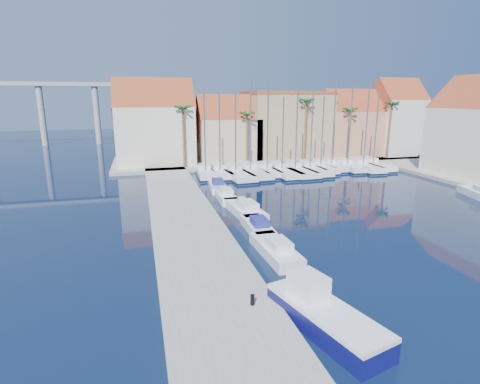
# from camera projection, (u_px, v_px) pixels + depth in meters

# --- Properties ---
(ground) EXTENTS (260.00, 260.00, 0.00)m
(ground) POSITION_uv_depth(u_px,v_px,m) (392.00, 306.00, 20.02)
(ground) COLOR black
(ground) RESTS_ON ground
(quay_west) EXTENTS (6.00, 77.00, 0.50)m
(quay_west) POSITION_uv_depth(u_px,v_px,m) (190.00, 232.00, 30.35)
(quay_west) COLOR gray
(quay_west) RESTS_ON ground
(shore_north) EXTENTS (54.00, 16.00, 0.50)m
(shore_north) POSITION_uv_depth(u_px,v_px,m) (270.00, 159.00, 67.44)
(shore_north) COLOR gray
(shore_north) RESTS_ON ground
(bollard) EXTENTS (0.22, 0.22, 0.56)m
(bollard) POSITION_uv_depth(u_px,v_px,m) (252.00, 300.00, 19.18)
(bollard) COLOR black
(bollard) RESTS_ON quay_west
(fishing_boat) EXTENTS (3.84, 6.99, 2.32)m
(fishing_boat) POSITION_uv_depth(u_px,v_px,m) (323.00, 314.00, 17.93)
(fishing_boat) COLOR #0D0F50
(fishing_boat) RESTS_ON ground
(motorboat_west_0) EXTENTS (2.11, 6.01, 1.40)m
(motorboat_west_0) POSITION_uv_depth(u_px,v_px,m) (276.00, 249.00, 26.30)
(motorboat_west_0) COLOR white
(motorboat_west_0) RESTS_ON ground
(motorboat_west_1) EXTENTS (1.79, 5.29, 1.40)m
(motorboat_west_1) POSITION_uv_depth(u_px,v_px,m) (258.00, 227.00, 30.95)
(motorboat_west_1) COLOR white
(motorboat_west_1) RESTS_ON ground
(motorboat_west_2) EXTENTS (2.73, 7.14, 1.40)m
(motorboat_west_2) POSITION_uv_depth(u_px,v_px,m) (245.00, 209.00, 35.85)
(motorboat_west_2) COLOR white
(motorboat_west_2) RESTS_ON ground
(motorboat_west_3) EXTENTS (1.86, 5.35, 1.40)m
(motorboat_west_3) POSITION_uv_depth(u_px,v_px,m) (226.00, 196.00, 40.69)
(motorboat_west_3) COLOR white
(motorboat_west_3) RESTS_ON ground
(motorboat_west_4) EXTENTS (2.31, 5.80, 1.40)m
(motorboat_west_4) POSITION_uv_depth(u_px,v_px,m) (217.00, 185.00, 45.58)
(motorboat_west_4) COLOR white
(motorboat_west_4) RESTS_ON ground
(motorboat_east_1) EXTENTS (3.47, 6.31, 1.40)m
(motorboat_east_1) POSITION_uv_depth(u_px,v_px,m) (480.00, 193.00, 41.77)
(motorboat_east_1) COLOR white
(motorboat_east_1) RESTS_ON ground
(sailboat_0) EXTENTS (2.86, 8.74, 12.16)m
(sailboat_0) POSITION_uv_depth(u_px,v_px,m) (205.00, 172.00, 53.16)
(sailboat_0) COLOR white
(sailboat_0) RESTS_ON ground
(sailboat_1) EXTENTS (2.49, 9.32, 11.57)m
(sailboat_1) POSITION_uv_depth(u_px,v_px,m) (219.00, 172.00, 53.73)
(sailboat_1) COLOR white
(sailboat_1) RESTS_ON ground
(sailboat_2) EXTENTS (3.88, 11.71, 11.44)m
(sailboat_2) POSITION_uv_depth(u_px,v_px,m) (234.00, 173.00, 53.05)
(sailboat_2) COLOR white
(sailboat_2) RESTS_ON ground
(sailboat_3) EXTENTS (4.01, 11.90, 13.40)m
(sailboat_3) POSITION_uv_depth(u_px,v_px,m) (249.00, 171.00, 54.34)
(sailboat_3) COLOR white
(sailboat_3) RESTS_ON ground
(sailboat_4) EXTENTS (2.57, 9.11, 12.80)m
(sailboat_4) POSITION_uv_depth(u_px,v_px,m) (266.00, 170.00, 54.90)
(sailboat_4) COLOR white
(sailboat_4) RESTS_ON ground
(sailboat_5) EXTENTS (3.19, 11.82, 11.05)m
(sailboat_5) POSITION_uv_depth(u_px,v_px,m) (280.00, 170.00, 55.11)
(sailboat_5) COLOR white
(sailboat_5) RESTS_ON ground
(sailboat_6) EXTENTS (3.57, 12.05, 13.63)m
(sailboat_6) POSITION_uv_depth(u_px,v_px,m) (293.00, 169.00, 55.54)
(sailboat_6) COLOR white
(sailboat_6) RESTS_ON ground
(sailboat_7) EXTENTS (3.06, 10.92, 12.41)m
(sailboat_7) POSITION_uv_depth(u_px,v_px,m) (308.00, 169.00, 56.15)
(sailboat_7) COLOR white
(sailboat_7) RESTS_ON ground
(sailboat_8) EXTENTS (2.64, 9.27, 11.12)m
(sailboat_8) POSITION_uv_depth(u_px,v_px,m) (319.00, 167.00, 57.44)
(sailboat_8) COLOR white
(sailboat_8) RESTS_ON ground
(sailboat_9) EXTENTS (2.60, 8.32, 13.61)m
(sailboat_9) POSITION_uv_depth(u_px,v_px,m) (330.00, 165.00, 58.38)
(sailboat_9) COLOR white
(sailboat_9) RESTS_ON ground
(sailboat_10) EXTENTS (2.48, 8.93, 12.84)m
(sailboat_10) POSITION_uv_depth(u_px,v_px,m) (346.00, 166.00, 58.18)
(sailboat_10) COLOR white
(sailboat_10) RESTS_ON ground
(sailboat_11) EXTENTS (3.70, 10.78, 13.82)m
(sailboat_11) POSITION_uv_depth(u_px,v_px,m) (361.00, 165.00, 58.69)
(sailboat_11) COLOR white
(sailboat_11) RESTS_ON ground
(sailboat_12) EXTENTS (3.10, 10.34, 12.14)m
(sailboat_12) POSITION_uv_depth(u_px,v_px,m) (371.00, 164.00, 59.63)
(sailboat_12) COLOR white
(sailboat_12) RESTS_ON ground
(building_0) EXTENTS (12.30, 9.00, 13.50)m
(building_0) POSITION_uv_depth(u_px,v_px,m) (155.00, 126.00, 59.95)
(building_0) COLOR beige
(building_0) RESTS_ON shore_north
(building_1) EXTENTS (10.30, 8.00, 11.00)m
(building_1) POSITION_uv_depth(u_px,v_px,m) (228.00, 132.00, 63.27)
(building_1) COLOR #C7B48C
(building_1) RESTS_ON shore_north
(building_2) EXTENTS (14.20, 10.20, 11.50)m
(building_2) POSITION_uv_depth(u_px,v_px,m) (286.00, 125.00, 66.73)
(building_2) COLOR #9D8960
(building_2) RESTS_ON shore_north
(building_3) EXTENTS (10.30, 8.00, 12.00)m
(building_3) POSITION_uv_depth(u_px,v_px,m) (349.00, 126.00, 68.91)
(building_3) COLOR tan
(building_3) RESTS_ON shore_north
(building_4) EXTENTS (8.30, 8.00, 14.00)m
(building_4) POSITION_uv_depth(u_px,v_px,m) (395.00, 119.00, 69.96)
(building_4) COLOR silver
(building_4) RESTS_ON shore_north
(palm_0) EXTENTS (2.60, 2.60, 10.15)m
(palm_0) POSITION_uv_depth(u_px,v_px,m) (183.00, 110.00, 55.65)
(palm_0) COLOR brown
(palm_0) RESTS_ON shore_north
(palm_1) EXTENTS (2.60, 2.60, 9.15)m
(palm_1) POSITION_uv_depth(u_px,v_px,m) (247.00, 116.00, 58.39)
(palm_1) COLOR brown
(palm_1) RESTS_ON shore_north
(palm_2) EXTENTS (2.60, 2.60, 11.15)m
(palm_2) POSITION_uv_depth(u_px,v_px,m) (307.00, 103.00, 60.45)
(palm_2) COLOR brown
(palm_2) RESTS_ON shore_north
(palm_3) EXTENTS (2.60, 2.60, 9.65)m
(palm_3) POSITION_uv_depth(u_px,v_px,m) (350.00, 112.00, 62.80)
(palm_3) COLOR brown
(palm_3) RESTS_ON shore_north
(palm_4) EXTENTS (2.60, 2.60, 10.65)m
(palm_4) POSITION_uv_depth(u_px,v_px,m) (392.00, 106.00, 64.58)
(palm_4) COLOR brown
(palm_4) RESTS_ON shore_north
(viaduct) EXTENTS (48.00, 2.20, 14.45)m
(viaduct) POSITION_uv_depth(u_px,v_px,m) (15.00, 101.00, 84.54)
(viaduct) COLOR #9E9E99
(viaduct) RESTS_ON ground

